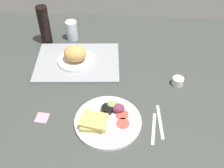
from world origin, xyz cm
name	(u,v)px	position (x,y,z in cm)	size (l,w,h in cm)	color
ground_plane	(108,96)	(0.00, 0.00, -1.50)	(190.00, 150.00, 3.00)	#383D38
serving_tray	(78,62)	(-18.13, 22.29, 0.80)	(45.00, 33.00, 1.60)	gray
bread_plate_near	(75,56)	(-18.92, 21.87, 5.55)	(19.74, 19.74, 9.76)	white
plate_with_salad	(107,119)	(0.91, -17.21, 1.67)	(29.49, 29.49, 5.40)	white
drinking_glass	(72,30)	(-24.98, 45.78, 5.90)	(6.68, 6.68, 11.80)	silver
soda_bottle	(44,25)	(-39.41, 40.90, 11.75)	(6.40, 6.40, 23.49)	black
espresso_cup	(178,81)	(34.76, 9.23, 2.00)	(5.60, 5.60, 4.00)	silver
fork	(154,128)	(21.56, -19.62, 0.25)	(17.00, 1.40, 0.50)	#B7B7BC
knife	(160,121)	(24.56, -15.62, 0.25)	(19.00, 1.40, 0.50)	#B7B7BC
sticky_note	(42,118)	(-28.23, -16.71, 0.06)	(5.60, 5.60, 0.12)	pink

